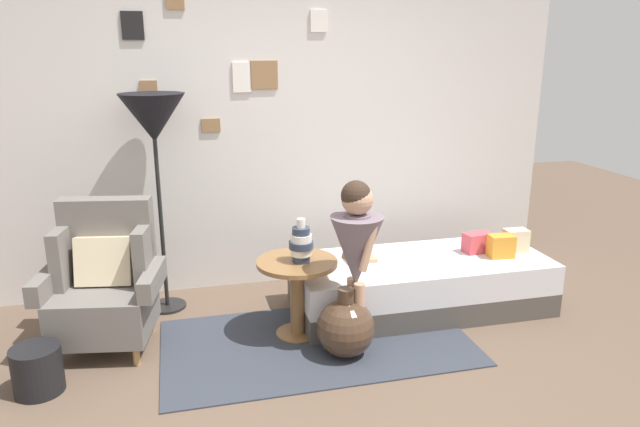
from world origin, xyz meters
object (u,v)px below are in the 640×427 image
(armchair, at_px, (105,283))
(side_table, at_px, (297,282))
(person_child, at_px, (357,244))
(magazine_basket, at_px, (37,370))
(vase_striped, at_px, (301,244))
(floor_lamp, at_px, (153,124))
(daybed, at_px, (420,284))
(demijohn_near, at_px, (346,328))
(book_on_daybed, at_px, (360,259))

(armchair, xyz_separation_m, side_table, (1.25, -0.19, -0.05))
(person_child, bearing_deg, magazine_basket, -179.57)
(armchair, distance_m, vase_striped, 1.31)
(vase_striped, bearing_deg, floor_lamp, 141.90)
(magazine_basket, bearing_deg, vase_striped, 10.05)
(vase_striped, distance_m, person_child, 0.41)
(daybed, xyz_separation_m, demijohn_near, (-0.75, -0.54, -0.01))
(magazine_basket, bearing_deg, demijohn_near, -0.97)
(side_table, distance_m, magazine_basket, 1.65)
(side_table, bearing_deg, book_on_daybed, 27.09)
(person_child, distance_m, demijohn_near, 0.55)
(demijohn_near, height_order, magazine_basket, demijohn_near)
(book_on_daybed, relative_size, magazine_basket, 0.79)
(person_child, relative_size, magazine_basket, 4.10)
(armchair, bearing_deg, demijohn_near, -19.84)
(vase_striped, relative_size, demijohn_near, 0.64)
(daybed, height_order, magazine_basket, daybed)
(side_table, relative_size, floor_lamp, 0.34)
(vase_striped, bearing_deg, book_on_daybed, 30.33)
(book_on_daybed, bearing_deg, demijohn_near, -115.48)
(daybed, distance_m, person_child, 0.99)
(side_table, bearing_deg, floor_lamp, 142.21)
(book_on_daybed, height_order, demijohn_near, demijohn_near)
(armchair, xyz_separation_m, daybed, (2.25, 0.00, -0.24))
(daybed, height_order, person_child, person_child)
(side_table, xyz_separation_m, vase_striped, (0.02, -0.03, 0.28))
(armchair, xyz_separation_m, person_child, (1.57, -0.49, 0.30))
(person_child, bearing_deg, daybed, 36.20)
(side_table, xyz_separation_m, book_on_daybed, (0.54, 0.28, 0.02))
(daybed, bearing_deg, demijohn_near, -144.38)
(vase_striped, bearing_deg, daybed, 12.76)
(daybed, xyz_separation_m, side_table, (-1.00, -0.19, 0.19))
(armchair, relative_size, vase_striped, 3.25)
(side_table, distance_m, person_child, 0.56)
(armchair, bearing_deg, vase_striped, -9.77)
(daybed, bearing_deg, vase_striped, -167.24)
(vase_striped, bearing_deg, armchair, 170.23)
(armchair, distance_m, floor_lamp, 1.15)
(floor_lamp, distance_m, magazine_basket, 1.77)
(daybed, height_order, side_table, side_table)
(armchair, relative_size, demijohn_near, 2.09)
(daybed, xyz_separation_m, floor_lamp, (-1.87, 0.49, 1.21))
(demijohn_near, bearing_deg, book_on_daybed, 64.52)
(armchair, bearing_deg, side_table, -8.80)
(armchair, xyz_separation_m, book_on_daybed, (1.79, 0.08, -0.02))
(floor_lamp, height_order, demijohn_near, floor_lamp)
(demijohn_near, xyz_separation_m, magazine_basket, (-1.84, 0.03, -0.05))
(armchair, distance_m, magazine_basket, 0.69)
(vase_striped, height_order, person_child, person_child)
(person_child, xyz_separation_m, book_on_daybed, (0.22, 0.57, -0.32))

